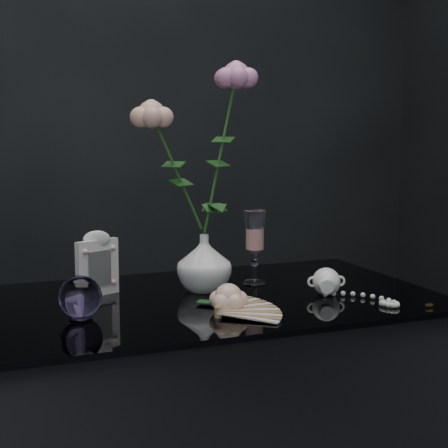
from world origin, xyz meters
name	(u,v)px	position (x,y,z in m)	size (l,w,h in m)	color
vase	(204,263)	(0.04, 0.11, 0.83)	(0.12, 0.12, 0.13)	white
wine_glass	(255,247)	(0.18, 0.13, 0.85)	(0.05, 0.05, 0.17)	white
picture_frame	(97,263)	(-0.19, 0.15, 0.83)	(0.11, 0.08, 0.14)	white
paperweight	(80,297)	(-0.25, -0.02, 0.80)	(0.08, 0.08, 0.08)	#8A73BC
paper_fan	(218,311)	(-0.01, -0.11, 0.77)	(0.25, 0.19, 0.03)	#F1E8C1
loose_rose	(228,298)	(0.03, -0.08, 0.79)	(0.13, 0.17, 0.06)	#FFC1A4
pearl_jar	(326,280)	(0.28, -0.02, 0.79)	(0.21, 0.22, 0.06)	white
roses	(199,148)	(0.03, 0.10, 1.08)	(0.28, 0.11, 0.43)	#DFA18D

